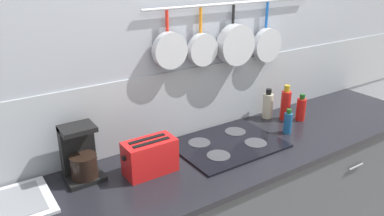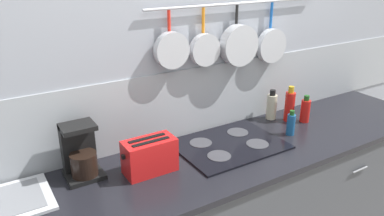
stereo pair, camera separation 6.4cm
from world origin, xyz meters
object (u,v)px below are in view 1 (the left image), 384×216
coffee_maker (80,157)px  toaster (150,157)px  bottle_dish_soap (288,122)px  bottle_olive_oil (301,109)px  bottle_vinegar (286,104)px  bottle_hot_sauce (268,105)px

coffee_maker → toaster: 0.35m
bottle_dish_soap → toaster: bearing=176.4°
coffee_maker → bottle_olive_oil: 1.51m
bottle_dish_soap → bottle_olive_oil: 0.25m
toaster → bottle_dish_soap: toaster is taller
bottle_dish_soap → bottle_olive_oil: bearing=22.4°
bottle_vinegar → bottle_olive_oil: (0.08, -0.07, -0.03)m
coffee_maker → toaster: coffee_maker is taller
bottle_dish_soap → bottle_olive_oil: bottle_olive_oil is taller
toaster → bottle_dish_soap: size_ratio=1.75×
toaster → bottle_vinegar: bottle_vinegar is taller
toaster → bottle_vinegar: bearing=5.5°
coffee_maker → bottle_olive_oil: size_ratio=1.51×
toaster → bottle_olive_oil: size_ratio=1.51×
bottle_vinegar → bottle_hot_sauce: bearing=132.7°
coffee_maker → bottle_olive_oil: (1.50, -0.12, -0.03)m
coffee_maker → toaster: size_ratio=0.99×
bottle_hot_sauce → bottle_dish_soap: bearing=-106.1°
bottle_hot_sauce → bottle_vinegar: bottle_vinegar is taller
coffee_maker → bottle_vinegar: (1.42, -0.04, -0.01)m
coffee_maker → toaster: bearing=-26.1°
bottle_dish_soap → bottle_olive_oil: size_ratio=0.87×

